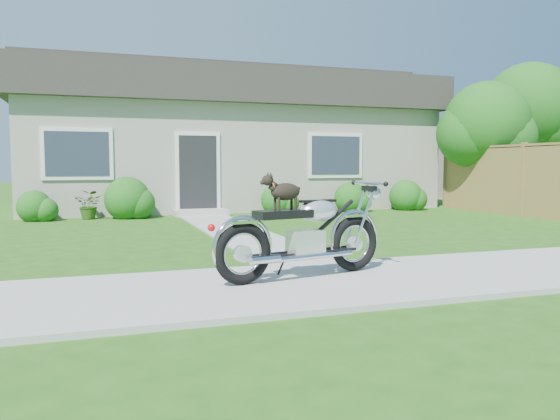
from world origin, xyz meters
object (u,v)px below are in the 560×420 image
object	(u,v)px
potted_plant_right	(288,200)
house	(227,139)
tree_near	(491,128)
potted_plant_left	(90,205)
tree_far	(533,113)
fence	(523,180)
motorcycle_with_dog	(305,233)

from	to	relation	value
potted_plant_right	house	bearing A→B (deg)	104.41
house	tree_near	bearing A→B (deg)	-31.54
house	potted_plant_left	xyz separation A→B (m)	(-4.24, -3.44, -1.80)
house	tree_far	size ratio (longest dim) A/B	2.56
tree_near	potted_plant_left	distance (m)	11.38
tree_far	potted_plant_right	distance (m)	10.26
house	potted_plant_right	size ratio (longest dim) A/B	17.12
tree_near	tree_far	world-z (taller)	tree_far
fence	tree_near	world-z (taller)	tree_near
motorcycle_with_dog	tree_near	bearing A→B (deg)	28.58
house	tree_near	distance (m)	8.13
tree_far	fence	bearing A→B (deg)	-134.91
house	potted_plant_left	world-z (taller)	house
tree_far	potted_plant_left	size ratio (longest dim) A/B	6.93
tree_near	potted_plant_left	world-z (taller)	tree_near
potted_plant_right	motorcycle_with_dog	size ratio (longest dim) A/B	0.33
tree_far	motorcycle_with_dog	xyz separation A→B (m)	(-12.48, -9.87, -2.61)
tree_far	tree_near	bearing A→B (deg)	-147.63
potted_plant_left	tree_near	bearing A→B (deg)	-4.13
potted_plant_right	motorcycle_with_dog	xyz separation A→B (m)	(-2.73, -8.32, 0.18)
house	motorcycle_with_dog	distance (m)	12.02
tree_near	motorcycle_with_dog	bearing A→B (deg)	-139.41
fence	potted_plant_right	world-z (taller)	fence
fence	potted_plant_right	xyz separation A→B (m)	(-5.42, 2.80, -0.57)
fence	tree_far	world-z (taller)	tree_far
house	tree_near	xyz separation A→B (m)	(6.92, -4.25, 0.25)
potted_plant_right	motorcycle_with_dog	world-z (taller)	motorcycle_with_dog
potted_plant_right	motorcycle_with_dog	bearing A→B (deg)	-108.18
tree_far	potted_plant_right	bearing A→B (deg)	-170.99
tree_far	motorcycle_with_dog	distance (m)	16.12
fence	tree_far	size ratio (longest dim) A/B	1.34
tree_near	tree_far	xyz separation A→B (m)	(3.71, 2.35, 0.75)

